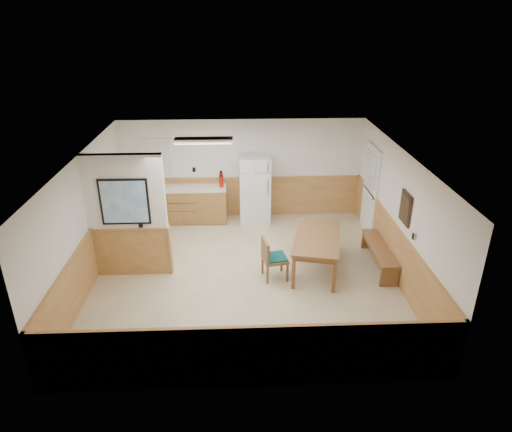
{
  "coord_description": "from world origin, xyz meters",
  "views": [
    {
      "loc": [
        -0.12,
        -7.89,
        4.89
      ],
      "look_at": [
        0.24,
        0.4,
        1.13
      ],
      "focal_mm": 32.0,
      "sensor_mm": 36.0,
      "label": 1
    }
  ],
  "objects_px": {
    "refrigerator": "(255,189)",
    "dining_table": "(317,240)",
    "dining_chair": "(271,256)",
    "fire_extinguisher": "(221,180)",
    "soap_bottle": "(149,184)",
    "dining_bench": "(379,251)"
  },
  "relations": [
    {
      "from": "dining_table",
      "to": "dining_chair",
      "type": "bearing_deg",
      "value": -148.43
    },
    {
      "from": "soap_bottle",
      "to": "refrigerator",
      "type": "bearing_deg",
      "value": -0.27
    },
    {
      "from": "fire_extinguisher",
      "to": "dining_table",
      "type": "bearing_deg",
      "value": -45.93
    },
    {
      "from": "refrigerator",
      "to": "dining_table",
      "type": "relative_size",
      "value": 0.88
    },
    {
      "from": "dining_table",
      "to": "soap_bottle",
      "type": "bearing_deg",
      "value": 159.7
    },
    {
      "from": "fire_extinguisher",
      "to": "dining_chair",
      "type": "bearing_deg",
      "value": -64.81
    },
    {
      "from": "refrigerator",
      "to": "dining_bench",
      "type": "height_order",
      "value": "refrigerator"
    },
    {
      "from": "refrigerator",
      "to": "fire_extinguisher",
      "type": "height_order",
      "value": "refrigerator"
    },
    {
      "from": "refrigerator",
      "to": "fire_extinguisher",
      "type": "distance_m",
      "value": 0.85
    },
    {
      "from": "refrigerator",
      "to": "fire_extinguisher",
      "type": "xyz_separation_m",
      "value": [
        -0.82,
        0.03,
        0.24
      ]
    },
    {
      "from": "dining_table",
      "to": "dining_bench",
      "type": "height_order",
      "value": "dining_table"
    },
    {
      "from": "dining_bench",
      "to": "dining_chair",
      "type": "distance_m",
      "value": 2.32
    },
    {
      "from": "refrigerator",
      "to": "dining_table",
      "type": "xyz_separation_m",
      "value": [
        1.17,
        -2.42,
        -0.19
      ]
    },
    {
      "from": "dining_table",
      "to": "fire_extinguisher",
      "type": "xyz_separation_m",
      "value": [
        -1.98,
        2.45,
        0.43
      ]
    },
    {
      "from": "refrigerator",
      "to": "dining_table",
      "type": "bearing_deg",
      "value": -65.62
    },
    {
      "from": "dining_table",
      "to": "dining_chair",
      "type": "xyz_separation_m",
      "value": [
        -0.97,
        -0.33,
        -0.16
      ]
    },
    {
      "from": "dining_chair",
      "to": "fire_extinguisher",
      "type": "height_order",
      "value": "fire_extinguisher"
    },
    {
      "from": "refrigerator",
      "to": "dining_chair",
      "type": "bearing_deg",
      "value": -87.2
    },
    {
      "from": "dining_chair",
      "to": "soap_bottle",
      "type": "relative_size",
      "value": 3.43
    },
    {
      "from": "dining_table",
      "to": "dining_bench",
      "type": "bearing_deg",
      "value": 14.78
    },
    {
      "from": "dining_bench",
      "to": "dining_chair",
      "type": "bearing_deg",
      "value": -169.03
    },
    {
      "from": "dining_bench",
      "to": "soap_bottle",
      "type": "bearing_deg",
      "value": 156.36
    }
  ]
}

